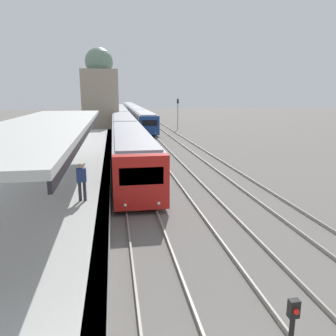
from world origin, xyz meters
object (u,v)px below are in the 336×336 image
Objects in this scene: train_near at (121,121)px; signal_mast_far at (178,110)px; train_far at (134,112)px; signal_post_near at (291,334)px; person_on_platform at (82,180)px.

signal_mast_far is (8.95, 2.23, 1.36)m from train_near.
signal_mast_far is at bearing -76.59° from train_far.
train_near is 9.32m from signal_mast_far.
train_far is 69.79m from signal_post_near.
train_near is at bearing -97.76° from train_far.
train_near reaches higher than train_far.
train_near reaches higher than signal_post_near.
train_near is 25.52m from train_far.
person_on_platform is 35.42m from train_near.
signal_mast_far reaches higher than train_near.
train_near is 44.53m from signal_post_near.
signal_post_near is at bearing -98.45° from signal_mast_far.
train_far is at bearing 82.24° from train_near.
signal_post_near is at bearing -91.18° from train_far.
train_far reaches higher than signal_post_near.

